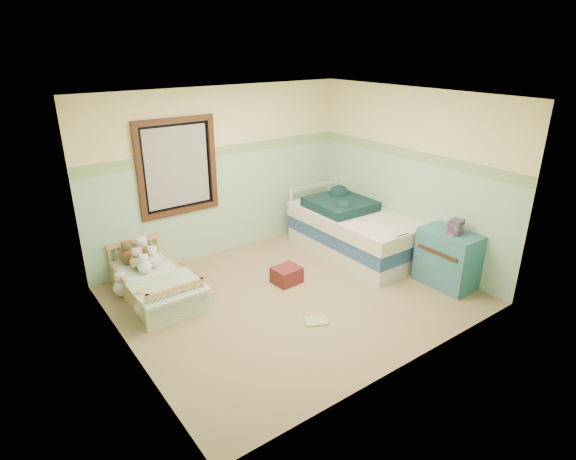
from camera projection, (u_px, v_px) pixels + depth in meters
floor at (293, 296)px, 6.11m from camera, size 4.20×3.60×0.02m
ceiling at (294, 96)px, 5.16m from camera, size 4.20×3.60×0.02m
wall_back at (222, 173)px, 6.98m from camera, size 4.20×0.04×2.50m
wall_front at (412, 256)px, 4.29m from camera, size 4.20×0.04×2.50m
wall_left at (119, 247)px, 4.48m from camera, size 0.04×3.60×2.50m
wall_right at (410, 177)px, 6.78m from camera, size 0.04×3.60×2.50m
wainscot_mint at (224, 205)px, 7.16m from camera, size 4.20×0.01×1.50m
border_strip at (221, 151)px, 6.85m from camera, size 4.20×0.01×0.15m
window_frame at (178, 167)px, 6.49m from camera, size 1.16×0.06×1.36m
window_blinds at (177, 167)px, 6.50m from camera, size 0.92×0.01×1.12m
toddler_bed_frame at (156, 289)px, 6.06m from camera, size 0.73×1.46×0.19m
toddler_mattress at (154, 278)px, 6.00m from camera, size 0.67×1.40×0.12m
patchwork_quilt at (168, 287)px, 5.63m from camera, size 0.79×0.73×0.03m
plush_bed_brown at (128, 256)px, 6.23m from camera, size 0.22×0.22×0.22m
plush_bed_white at (143, 252)px, 6.34m from camera, size 0.23×0.23×0.23m
plush_bed_tan at (138, 262)px, 6.10m from camera, size 0.20×0.20×0.20m
plush_bed_dark at (155, 258)px, 6.23m from camera, size 0.16×0.16×0.16m
plush_floor_cream at (122, 288)px, 6.05m from camera, size 0.23×0.23×0.23m
plush_floor_tan at (146, 308)px, 5.57m from camera, size 0.26×0.26×0.26m
twin_bed_frame at (354, 246)px, 7.28m from camera, size 1.02×2.04×0.22m
twin_boxspring at (355, 233)px, 7.20m from camera, size 1.02×2.04×0.22m
twin_mattress at (355, 220)px, 7.12m from camera, size 1.06×2.08×0.22m
teal_blanket at (340, 204)px, 7.25m from camera, size 0.89×0.94×0.14m
dresser at (448, 258)px, 6.25m from camera, size 0.47×0.76×0.76m
book_stack at (456, 227)px, 6.03m from camera, size 0.21×0.18×0.19m
red_pillow at (287, 275)px, 6.39m from camera, size 0.38×0.34×0.22m
floor_book at (316, 321)px, 5.52m from camera, size 0.33×0.30×0.02m
extra_plush_0 at (148, 259)px, 6.16m from camera, size 0.20×0.20×0.20m
extra_plush_1 at (145, 267)px, 5.99m from camera, size 0.18×0.18×0.18m
extra_plush_2 at (138, 263)px, 6.09m from camera, size 0.16×0.16×0.16m
extra_plush_3 at (154, 261)px, 6.15m from camera, size 0.16×0.16×0.16m
extra_plush_4 at (153, 259)px, 6.16m from camera, size 0.20×0.20×0.20m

